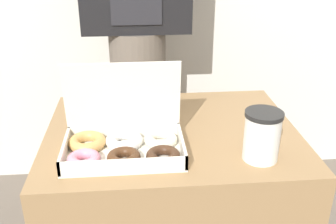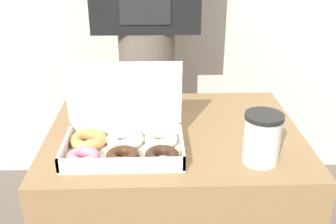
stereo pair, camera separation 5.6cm
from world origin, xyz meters
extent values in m
cube|color=#99754C|center=(0.00, 0.00, 0.36)|extent=(0.80, 0.62, 0.72)
cube|color=white|center=(-0.15, -0.14, 0.72)|extent=(0.34, 0.21, 0.01)
cube|color=white|center=(-0.31, -0.14, 0.74)|extent=(0.01, 0.21, 0.04)
cube|color=white|center=(0.01, -0.14, 0.74)|extent=(0.01, 0.21, 0.04)
cube|color=white|center=(-0.15, -0.24, 0.74)|extent=(0.34, 0.01, 0.04)
cube|color=white|center=(-0.15, -0.05, 0.74)|extent=(0.34, 0.01, 0.04)
cube|color=white|center=(-0.15, -0.05, 0.87)|extent=(0.34, 0.03, 0.20)
torus|color=pink|center=(-0.26, -0.19, 0.74)|extent=(0.11, 0.11, 0.03)
torus|color=tan|center=(-0.26, -0.10, 0.74)|extent=(0.15, 0.15, 0.03)
torus|color=#4C2D19|center=(-0.15, -0.19, 0.74)|extent=(0.10, 0.10, 0.03)
torus|color=white|center=(-0.15, -0.10, 0.74)|extent=(0.13, 0.13, 0.03)
torus|color=#422819|center=(-0.04, -0.19, 0.74)|extent=(0.13, 0.13, 0.03)
torus|color=silver|center=(-0.04, -0.10, 0.74)|extent=(0.13, 0.13, 0.03)
cylinder|color=white|center=(0.23, -0.19, 0.78)|extent=(0.10, 0.10, 0.13)
cylinder|color=black|center=(0.23, -0.19, 0.85)|extent=(0.10, 0.10, 0.01)
cylinder|color=#665B51|center=(-0.10, 0.60, 0.45)|extent=(0.25, 0.25, 0.90)
camera|label=1|loc=(-0.11, -1.12, 1.30)|focal=42.00mm
camera|label=2|loc=(-0.06, -1.12, 1.30)|focal=42.00mm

